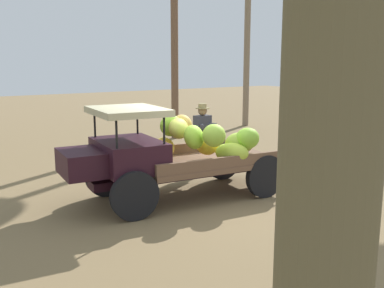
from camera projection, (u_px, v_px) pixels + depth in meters
The scene contains 3 objects.
ground_plane at pixel (196, 199), 8.93m from camera, with size 60.00×60.00×0.00m, color olive.
truck at pixel (170, 154), 8.71m from camera, with size 4.56×2.14×1.88m.
farmer at pixel (203, 134), 10.81m from camera, with size 0.53×0.47×1.72m.
Camera 1 is at (4.85, 7.08, 2.73)m, focal length 41.57 mm.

